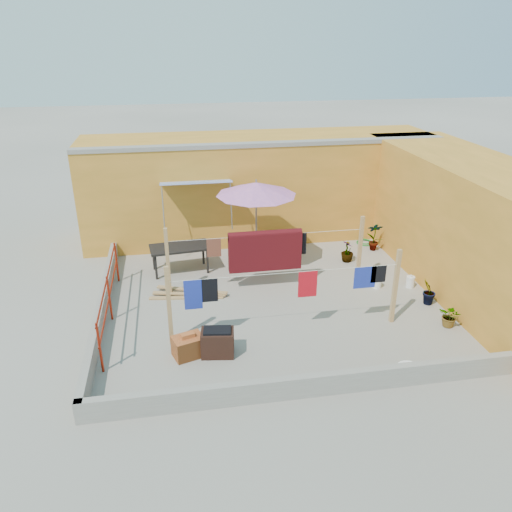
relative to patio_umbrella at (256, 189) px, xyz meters
name	(u,v)px	position (x,y,z in m)	size (l,w,h in m)	color
ground	(273,301)	(0.08, -1.92, -2.32)	(80.00, 80.00, 0.00)	#9E998E
wall_back	(259,186)	(0.58, 2.77, -0.71)	(11.00, 3.27, 3.21)	orange
wall_right	(476,228)	(5.28, -1.92, -0.72)	(2.40, 9.00, 3.20)	orange
parapet_front	(312,385)	(0.08, -5.50, -2.10)	(8.30, 0.16, 0.44)	gray
parapet_left	(102,308)	(-4.00, -1.92, -2.10)	(0.16, 7.30, 0.44)	gray
red_railing	(109,292)	(-3.77, -2.12, -1.60)	(0.05, 4.20, 1.10)	maroon
clothesline_rig	(267,255)	(0.04, -1.35, -1.32)	(5.09, 2.35, 1.80)	tan
patio_umbrella	(256,189)	(0.00, 0.00, 0.00)	(2.68, 2.68, 2.59)	gray
outdoor_table	(180,249)	(-2.10, 0.21, -1.64)	(1.68, 0.97, 0.75)	black
brick_stack	(188,346)	(-2.09, -3.88, -2.09)	(0.72, 0.61, 0.53)	#A85726
lumber_pile	(189,294)	(-1.95, -1.29, -2.26)	(1.98, 0.82, 0.12)	tan
brazier	(218,342)	(-1.49, -3.93, -2.03)	(0.72, 0.54, 0.60)	black
white_basin	(409,369)	(2.16, -5.12, -2.28)	(0.48, 0.48, 0.08)	silver
water_jug_a	(377,282)	(2.91, -1.67, -2.17)	(0.23, 0.23, 0.35)	silver
water_jug_b	(410,282)	(3.78, -1.78, -2.17)	(0.22, 0.22, 0.34)	silver
green_hose	(365,242)	(3.71, 1.28, -2.29)	(0.51, 0.51, 0.08)	#1A7724
plant_back_a	(270,245)	(0.54, 0.67, -1.90)	(0.75, 0.65, 0.84)	#1C5017
plant_back_b	(347,251)	(2.69, 0.06, -2.00)	(0.36, 0.36, 0.64)	#1C5017
plant_right_a	(374,236)	(3.78, 0.72, -1.87)	(0.47, 0.32, 0.90)	#1C5017
plant_right_b	(429,292)	(3.78, -2.73, -1.98)	(0.38, 0.31, 0.69)	#1C5017
plant_right_c	(450,316)	(3.78, -3.75, -2.06)	(0.48, 0.41, 0.53)	#1C5017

